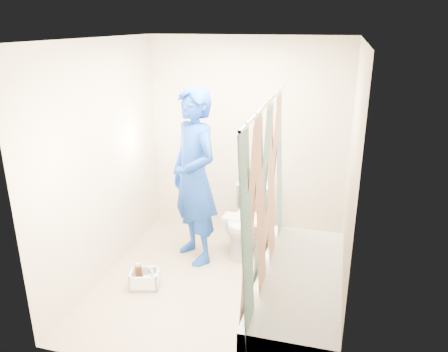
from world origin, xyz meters
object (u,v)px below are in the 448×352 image
(bathtub, at_px, (299,297))
(toilet, at_px, (246,220))
(cleaning_caddy, at_px, (146,280))
(plumber, at_px, (194,177))

(bathtub, xyz_separation_m, toilet, (-0.73, 1.18, 0.11))
(bathtub, distance_m, cleaning_caddy, 1.56)
(bathtub, bearing_deg, plumber, 145.11)
(toilet, height_order, plumber, plumber)
(plumber, bearing_deg, cleaning_caddy, -71.97)
(toilet, height_order, cleaning_caddy, toilet)
(bathtub, height_order, plumber, plumber)
(bathtub, bearing_deg, cleaning_caddy, 173.75)
(bathtub, xyz_separation_m, cleaning_caddy, (-1.54, 0.17, -0.19))
(cleaning_caddy, bearing_deg, bathtub, -21.53)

